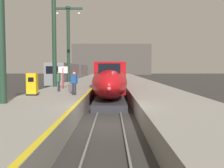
# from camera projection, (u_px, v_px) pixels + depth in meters

# --- Properties ---
(ground_plane) EXTENTS (260.00, 260.00, 0.00)m
(ground_plane) POSITION_uv_depth(u_px,v_px,m) (109.00, 126.00, 13.12)
(ground_plane) COLOR #33302D
(platform_left) EXTENTS (4.80, 110.00, 1.05)m
(platform_left) POSITION_uv_depth(u_px,v_px,m) (84.00, 85.00, 37.80)
(platform_left) COLOR gray
(platform_left) RESTS_ON ground
(platform_right) EXTENTS (4.80, 110.00, 1.05)m
(platform_right) POSITION_uv_depth(u_px,v_px,m) (138.00, 85.00, 37.78)
(platform_right) COLOR gray
(platform_right) RESTS_ON ground
(platform_left_safety_stripe) EXTENTS (0.20, 107.80, 0.01)m
(platform_left_safety_stripe) POSITION_uv_depth(u_px,v_px,m) (100.00, 81.00, 37.76)
(platform_left_safety_stripe) COLOR yellow
(platform_left_safety_stripe) RESTS_ON platform_left
(rail_main_left) EXTENTS (0.08, 110.00, 0.12)m
(rail_main_left) POSITION_uv_depth(u_px,v_px,m) (107.00, 87.00, 40.57)
(rail_main_left) COLOR slate
(rail_main_left) RESTS_ON ground
(rail_main_right) EXTENTS (0.08, 110.00, 0.12)m
(rail_main_right) POSITION_uv_depth(u_px,v_px,m) (116.00, 87.00, 40.56)
(rail_main_right) COLOR slate
(rail_main_right) RESTS_ON ground
(rail_secondary_left) EXTENTS (0.08, 110.00, 0.12)m
(rail_secondary_left) POSITION_uv_depth(u_px,v_px,m) (57.00, 87.00, 40.59)
(rail_secondary_left) COLOR slate
(rail_secondary_left) RESTS_ON ground
(rail_secondary_right) EXTENTS (0.08, 110.00, 0.12)m
(rail_secondary_right) POSITION_uv_depth(u_px,v_px,m) (66.00, 87.00, 40.59)
(rail_secondary_right) COLOR slate
(rail_secondary_right) RESTS_ON ground
(highspeed_train_main) EXTENTS (2.92, 76.48, 3.60)m
(highspeed_train_main) POSITION_uv_depth(u_px,v_px,m) (112.00, 73.00, 53.59)
(highspeed_train_main) COLOR #B20F14
(highspeed_train_main) RESTS_ON ground
(regional_train_adjacent) EXTENTS (2.85, 36.60, 3.80)m
(regional_train_adjacent) POSITION_uv_depth(u_px,v_px,m) (74.00, 72.00, 53.98)
(regional_train_adjacent) COLOR gray
(regional_train_adjacent) RESTS_ON ground
(station_column_mid) EXTENTS (4.00, 0.68, 10.32)m
(station_column_mid) POSITION_uv_depth(u_px,v_px,m) (55.00, 28.00, 26.46)
(station_column_mid) COLOR #1E3828
(station_column_mid) RESTS_ON platform_left
(station_column_far) EXTENTS (4.00, 0.68, 10.46)m
(station_column_far) POSITION_uv_depth(u_px,v_px,m) (69.00, 38.00, 35.12)
(station_column_far) COLOR #1E3828
(station_column_far) RESTS_ON platform_left
(passenger_near_edge) EXTENTS (0.25, 0.57, 1.69)m
(passenger_near_edge) POSITION_uv_depth(u_px,v_px,m) (59.00, 80.00, 21.14)
(passenger_near_edge) COLOR #23232D
(passenger_near_edge) RESTS_ON platform_left
(passenger_mid_platform) EXTENTS (0.55, 0.31, 1.69)m
(passenger_mid_platform) POSITION_uv_depth(u_px,v_px,m) (75.00, 81.00, 18.34)
(passenger_mid_platform) COLOR #23232D
(passenger_mid_platform) RESTS_ON platform_left
(rolling_suitcase) EXTENTS (0.40, 0.22, 0.98)m
(rolling_suitcase) POSITION_uv_depth(u_px,v_px,m) (72.00, 88.00, 20.93)
(rolling_suitcase) COLOR #4C4C51
(rolling_suitcase) RESTS_ON platform_left
(ticket_machine_yellow) EXTENTS (0.76, 0.62, 1.60)m
(ticket_machine_yellow) POSITION_uv_depth(u_px,v_px,m) (33.00, 85.00, 18.11)
(ticket_machine_yellow) COLOR yellow
(ticket_machine_yellow) RESTS_ON platform_left
(departure_info_board) EXTENTS (0.90, 0.10, 2.12)m
(departure_info_board) POSITION_uv_depth(u_px,v_px,m) (64.00, 73.00, 23.88)
(departure_info_board) COLOR maroon
(departure_info_board) RESTS_ON platform_left
(terminus_back_wall) EXTENTS (36.00, 2.00, 14.00)m
(terminus_back_wall) POSITION_uv_depth(u_px,v_px,m) (112.00, 59.00, 114.49)
(terminus_back_wall) COLOR #4C4742
(terminus_back_wall) RESTS_ON ground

